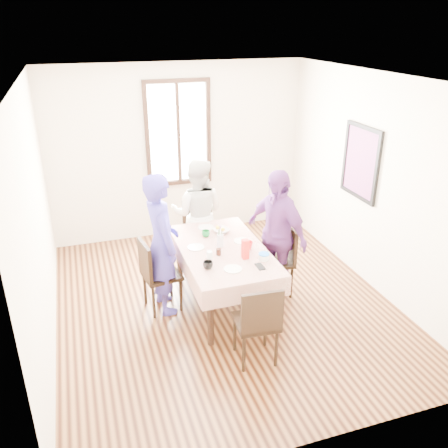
{
  "coord_description": "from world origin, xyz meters",
  "views": [
    {
      "loc": [
        -1.53,
        -4.72,
        3.26
      ],
      "look_at": [
        -0.01,
        -0.07,
        1.1
      ],
      "focal_mm": 37.39,
      "sensor_mm": 36.0,
      "label": 1
    }
  ],
  "objects_px": {
    "chair_far": "(199,235)",
    "chair_right": "(276,260)",
    "person_right": "(276,234)",
    "chair_near": "(256,321)",
    "person_far": "(199,214)",
    "dining_table": "(223,277)",
    "person_left": "(161,244)",
    "chair_left": "(162,275)"
  },
  "relations": [
    {
      "from": "person_far",
      "to": "chair_left",
      "type": "bearing_deg",
      "value": 75.4
    },
    {
      "from": "chair_far",
      "to": "person_right",
      "type": "bearing_deg",
      "value": 131.91
    },
    {
      "from": "dining_table",
      "to": "chair_near",
      "type": "xyz_separation_m",
      "value": [
        0.0,
        -1.08,
        0.08
      ]
    },
    {
      "from": "chair_right",
      "to": "person_left",
      "type": "xyz_separation_m",
      "value": [
        -1.42,
        0.1,
        0.4
      ]
    },
    {
      "from": "chair_far",
      "to": "chair_right",
      "type": "bearing_deg",
      "value": 132.63
    },
    {
      "from": "chair_right",
      "to": "chair_left",
      "type": "bearing_deg",
      "value": 95.69
    },
    {
      "from": "dining_table",
      "to": "chair_far",
      "type": "distance_m",
      "value": 1.08
    },
    {
      "from": "chair_right",
      "to": "chair_far",
      "type": "bearing_deg",
      "value": 44.53
    },
    {
      "from": "chair_near",
      "to": "person_far",
      "type": "relative_size",
      "value": 0.58
    },
    {
      "from": "dining_table",
      "to": "person_right",
      "type": "distance_m",
      "value": 0.84
    },
    {
      "from": "person_left",
      "to": "dining_table",
      "type": "bearing_deg",
      "value": -107.99
    },
    {
      "from": "person_right",
      "to": "person_far",
      "type": "bearing_deg",
      "value": -165.35
    },
    {
      "from": "dining_table",
      "to": "person_far",
      "type": "relative_size",
      "value": 1.01
    },
    {
      "from": "chair_far",
      "to": "person_left",
      "type": "relative_size",
      "value": 0.53
    },
    {
      "from": "dining_table",
      "to": "person_far",
      "type": "bearing_deg",
      "value": 90.0
    },
    {
      "from": "chair_far",
      "to": "person_right",
      "type": "xyz_separation_m",
      "value": [
        0.7,
        -1.03,
        0.37
      ]
    },
    {
      "from": "chair_left",
      "to": "chair_right",
      "type": "height_order",
      "value": "same"
    },
    {
      "from": "chair_far",
      "to": "person_left",
      "type": "distance_m",
      "value": 1.24
    },
    {
      "from": "dining_table",
      "to": "person_right",
      "type": "bearing_deg",
      "value": 4.01
    },
    {
      "from": "chair_near",
      "to": "chair_far",
      "type": "bearing_deg",
      "value": 94.11
    },
    {
      "from": "chair_far",
      "to": "person_right",
      "type": "distance_m",
      "value": 1.3
    },
    {
      "from": "dining_table",
      "to": "person_right",
      "type": "xyz_separation_m",
      "value": [
        0.7,
        0.05,
        0.45
      ]
    },
    {
      "from": "dining_table",
      "to": "chair_far",
      "type": "height_order",
      "value": "chair_far"
    },
    {
      "from": "dining_table",
      "to": "chair_near",
      "type": "distance_m",
      "value": 1.08
    },
    {
      "from": "person_left",
      "to": "person_far",
      "type": "height_order",
      "value": "person_left"
    },
    {
      "from": "person_left",
      "to": "chair_right",
      "type": "bearing_deg",
      "value": -100.08
    },
    {
      "from": "chair_far",
      "to": "person_right",
      "type": "height_order",
      "value": "person_right"
    },
    {
      "from": "chair_right",
      "to": "person_far",
      "type": "relative_size",
      "value": 0.58
    },
    {
      "from": "dining_table",
      "to": "person_left",
      "type": "bearing_deg",
      "value": 168.14
    },
    {
      "from": "chair_far",
      "to": "person_far",
      "type": "relative_size",
      "value": 0.58
    },
    {
      "from": "person_left",
      "to": "person_right",
      "type": "height_order",
      "value": "person_left"
    },
    {
      "from": "chair_left",
      "to": "person_left",
      "type": "bearing_deg",
      "value": 81.84
    },
    {
      "from": "person_right",
      "to": "person_left",
      "type": "bearing_deg",
      "value": -114.08
    },
    {
      "from": "chair_far",
      "to": "chair_near",
      "type": "bearing_deg",
      "value": 97.7
    },
    {
      "from": "chair_left",
      "to": "chair_far",
      "type": "bearing_deg",
      "value": 134.16
    },
    {
      "from": "chair_right",
      "to": "person_far",
      "type": "bearing_deg",
      "value": 45.05
    },
    {
      "from": "dining_table",
      "to": "person_far",
      "type": "distance_m",
      "value": 1.14
    },
    {
      "from": "person_left",
      "to": "person_far",
      "type": "relative_size",
      "value": 1.1
    },
    {
      "from": "chair_right",
      "to": "chair_far",
      "type": "relative_size",
      "value": 1.0
    },
    {
      "from": "dining_table",
      "to": "chair_right",
      "type": "distance_m",
      "value": 0.73
    },
    {
      "from": "chair_left",
      "to": "person_far",
      "type": "relative_size",
      "value": 0.58
    },
    {
      "from": "chair_far",
      "to": "chair_near",
      "type": "distance_m",
      "value": 2.16
    }
  ]
}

